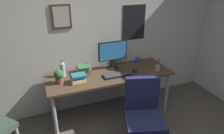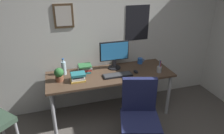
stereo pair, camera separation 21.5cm
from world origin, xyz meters
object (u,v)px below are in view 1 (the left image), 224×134
at_px(office_chair, 143,112).
at_px(keyboard, 117,75).
at_px(computer_mouse, 135,71).
at_px(book_stack_left, 78,78).
at_px(pen_cup, 158,67).
at_px(water_bottle, 63,69).
at_px(coffee_mug_near, 138,60).
at_px(potted_plant, 59,76).
at_px(book_stack_right, 84,69).
at_px(monitor, 113,54).

height_order(office_chair, keyboard, office_chair).
height_order(computer_mouse, book_stack_left, book_stack_left).
height_order(office_chair, pen_cup, office_chair).
relative_size(water_bottle, coffee_mug_near, 2.10).
bearing_deg(coffee_mug_near, keyboard, -146.90).
height_order(potted_plant, book_stack_left, potted_plant).
bearing_deg(book_stack_right, keyboard, -30.50).
height_order(office_chair, coffee_mug_near, office_chair).
distance_m(coffee_mug_near, potted_plant, 1.35).
height_order(office_chair, water_bottle, water_bottle).
distance_m(monitor, coffee_mug_near, 0.51).
distance_m(potted_plant, book_stack_left, 0.26).
relative_size(keyboard, book_stack_right, 2.03).
distance_m(potted_plant, pen_cup, 1.47).
bearing_deg(potted_plant, office_chair, -40.65).
bearing_deg(potted_plant, monitor, 13.05).
bearing_deg(pen_cup, computer_mouse, 165.18).
bearing_deg(book_stack_left, coffee_mug_near, 16.15).
bearing_deg(office_chair, pen_cup, 46.61).
bearing_deg(office_chair, water_bottle, 130.27).
bearing_deg(pen_cup, coffee_mug_near, 109.22).
bearing_deg(coffee_mug_near, monitor, -174.43).
bearing_deg(keyboard, water_bottle, 159.67).
bearing_deg(keyboard, book_stack_left, 178.41).
bearing_deg(pen_cup, monitor, 149.97).
bearing_deg(monitor, book_stack_left, -156.43).
relative_size(keyboard, pen_cup, 2.15).
relative_size(keyboard, coffee_mug_near, 3.58).
height_order(monitor, book_stack_right, monitor).
xyz_separation_m(monitor, book_stack_left, (-0.61, -0.27, -0.18)).
height_order(computer_mouse, water_bottle, water_bottle).
height_order(office_chair, computer_mouse, office_chair).
xyz_separation_m(computer_mouse, coffee_mug_near, (0.20, 0.30, 0.03)).
bearing_deg(water_bottle, computer_mouse, -13.58).
xyz_separation_m(monitor, potted_plant, (-0.86, -0.20, -0.13)).
xyz_separation_m(coffee_mug_near, pen_cup, (0.14, -0.39, 0.01)).
height_order(monitor, water_bottle, monitor).
relative_size(computer_mouse, coffee_mug_near, 0.91).
xyz_separation_m(coffee_mug_near, book_stack_right, (-0.94, -0.07, 0.02)).
xyz_separation_m(pen_cup, book_stack_left, (-1.21, 0.08, 0.00)).
relative_size(office_chair, book_stack_left, 4.51).
xyz_separation_m(coffee_mug_near, book_stack_left, (-1.08, -0.31, 0.01)).
distance_m(keyboard, computer_mouse, 0.30).
bearing_deg(monitor, potted_plant, -166.95).
distance_m(keyboard, potted_plant, 0.83).
distance_m(computer_mouse, book_stack_left, 0.87).
relative_size(monitor, computer_mouse, 4.18).
distance_m(pen_cup, book_stack_right, 1.12).
distance_m(water_bottle, coffee_mug_near, 1.25).
relative_size(monitor, potted_plant, 2.36).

